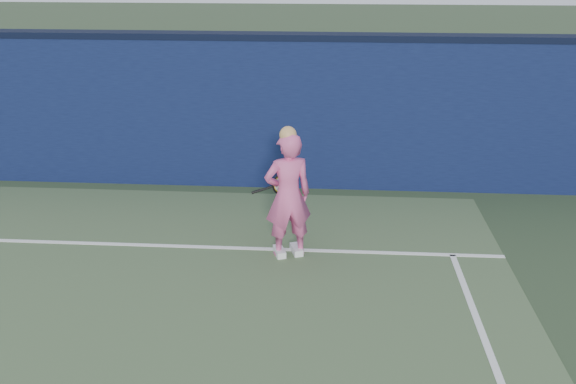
{
  "coord_description": "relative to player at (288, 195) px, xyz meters",
  "views": [
    {
      "loc": [
        3.07,
        -3.47,
        3.97
      ],
      "look_at": [
        2.56,
        3.89,
        0.92
      ],
      "focal_mm": 38.0,
      "sensor_mm": 36.0,
      "label": 1
    }
  ],
  "objects": [
    {
      "name": "backstop_wall",
      "position": [
        -2.56,
        2.61,
        0.38
      ],
      "size": [
        24.0,
        0.4,
        2.5
      ],
      "primitive_type": "cube",
      "color": "#0C1438",
      "rests_on": "ground"
    },
    {
      "name": "wall_cap",
      "position": [
        -2.56,
        2.61,
        1.68
      ],
      "size": [
        24.0,
        0.42,
        0.1
      ],
      "primitive_type": "cube",
      "color": "black",
      "rests_on": "backstop_wall"
    },
    {
      "name": "player",
      "position": [
        0.0,
        0.0,
        0.0
      ],
      "size": [
        0.73,
        0.59,
        1.81
      ],
      "rotation": [
        0.0,
        0.0,
        3.47
      ],
      "color": "#E35895",
      "rests_on": "ground"
    },
    {
      "name": "racket",
      "position": [
        -0.13,
        0.4,
        -0.01
      ],
      "size": [
        0.59,
        0.19,
        0.32
      ],
      "rotation": [
        0.0,
        0.0,
        0.12
      ],
      "color": "black",
      "rests_on": "ground"
    }
  ]
}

